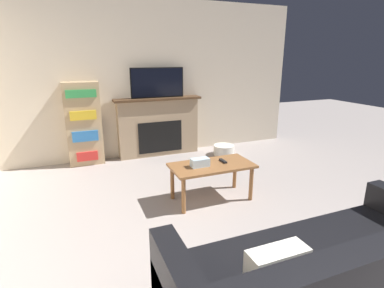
# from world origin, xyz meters

# --- Properties ---
(wall_back) EXTENTS (5.81, 0.06, 2.70)m
(wall_back) POSITION_xyz_m (0.00, 4.66, 1.35)
(wall_back) COLOR beige
(wall_back) RESTS_ON ground_plane
(fireplace) EXTENTS (1.55, 0.28, 1.05)m
(fireplace) POSITION_xyz_m (0.17, 4.52, 0.53)
(fireplace) COLOR tan
(fireplace) RESTS_ON ground_plane
(tv) EXTENTS (0.94, 0.03, 0.52)m
(tv) POSITION_xyz_m (0.17, 4.50, 1.31)
(tv) COLOR black
(tv) RESTS_ON fireplace
(couch) EXTENTS (2.17, 0.94, 0.84)m
(couch) POSITION_xyz_m (0.21, 0.59, 0.29)
(couch) COLOR black
(couch) RESTS_ON ground_plane
(coffee_table) EXTENTS (1.02, 0.53, 0.47)m
(coffee_table) POSITION_xyz_m (0.28, 2.51, 0.40)
(coffee_table) COLOR brown
(coffee_table) RESTS_ON ground_plane
(tissue_box) EXTENTS (0.22, 0.12, 0.10)m
(tissue_box) POSITION_xyz_m (0.11, 2.51, 0.52)
(tissue_box) COLOR silver
(tissue_box) RESTS_ON coffee_table
(remote_control) EXTENTS (0.04, 0.15, 0.02)m
(remote_control) POSITION_xyz_m (0.45, 2.54, 0.48)
(remote_control) COLOR black
(remote_control) RESTS_ON coffee_table
(bookshelf) EXTENTS (0.55, 0.29, 1.36)m
(bookshelf) POSITION_xyz_m (-1.09, 4.50, 0.68)
(bookshelf) COLOR tan
(bookshelf) RESTS_ON ground_plane
(storage_basket) EXTENTS (0.38, 0.38, 0.18)m
(storage_basket) POSITION_xyz_m (1.27, 4.04, 0.09)
(storage_basket) COLOR silver
(storage_basket) RESTS_ON ground_plane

